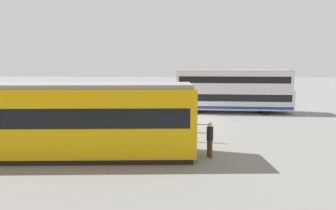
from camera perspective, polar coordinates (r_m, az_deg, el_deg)
ground_plane at (r=24.05m, az=4.47°, el=-2.82°), size 160.00×160.00×0.00m
double_decker_bus at (r=28.05m, az=12.39°, el=2.73°), size 10.78×2.90×3.96m
tram_yellow at (r=15.45m, az=-25.15°, el=-2.61°), size 15.82×3.90×3.59m
pedestrian_near_railing at (r=18.53m, az=-11.09°, el=-3.31°), size 0.40×0.40×1.61m
pedestrian_crossing at (r=14.31m, az=8.18°, el=-6.23°), size 0.44×0.44×1.74m
pedestrian_railing at (r=17.72m, az=-7.10°, el=-4.31°), size 9.39×0.93×1.08m
info_sign at (r=17.62m, az=-17.74°, el=-1.79°), size 1.14×0.36×2.33m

